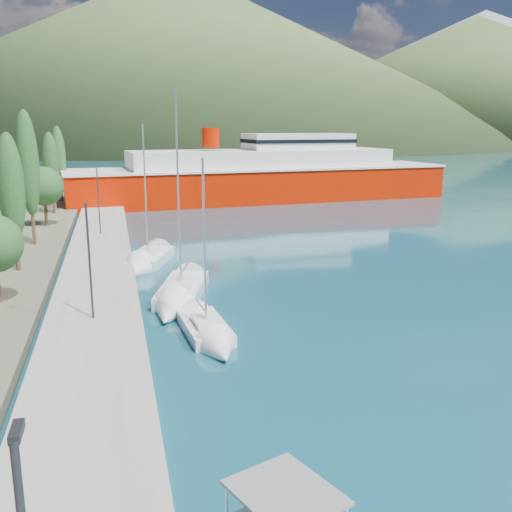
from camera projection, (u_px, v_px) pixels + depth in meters
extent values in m
plane|color=#13495A|center=(146.00, 172.00, 133.12)|extent=(1400.00, 1400.00, 0.00)
cube|color=gray|center=(98.00, 268.00, 42.03)|extent=(5.00, 88.00, 0.80)
cone|color=gray|center=(184.00, 55.00, 661.29)|extent=(760.00, 760.00, 180.00)
cone|color=gray|center=(481.00, 74.00, 670.57)|extent=(640.00, 640.00, 140.00)
cone|color=#445A2E|center=(177.00, 56.00, 394.40)|extent=(480.00, 480.00, 115.00)
cone|color=#445A2E|center=(472.00, 79.00, 430.34)|extent=(420.00, 420.00, 90.00)
cylinder|color=#47301E|center=(17.00, 255.00, 40.08)|extent=(0.30, 0.30, 2.11)
ellipsoid|color=#244C21|center=(11.00, 187.00, 39.01)|extent=(1.80, 1.80, 7.47)
cylinder|color=#47301E|center=(34.00, 230.00, 48.72)|extent=(0.30, 0.30, 2.48)
ellipsoid|color=#244C21|center=(28.00, 163.00, 47.46)|extent=(1.80, 1.80, 8.81)
cylinder|color=#47301E|center=(46.00, 214.00, 57.94)|extent=(0.36, 0.36, 2.45)
sphere|color=#244C21|center=(44.00, 186.00, 57.31)|extent=(3.92, 3.92, 3.92)
cylinder|color=#47301E|center=(54.00, 204.00, 66.17)|extent=(0.30, 0.30, 2.04)
ellipsoid|color=#244C21|center=(51.00, 164.00, 65.13)|extent=(1.80, 1.80, 7.25)
cylinder|color=#47301E|center=(61.00, 193.00, 76.41)|extent=(0.30, 0.30, 2.19)
ellipsoid|color=#244C21|center=(59.00, 156.00, 75.30)|extent=(1.80, 1.80, 7.77)
cube|color=#2D2D33|center=(17.00, 431.00, 7.43)|extent=(0.15, 0.50, 0.12)
cylinder|color=#2D2D33|center=(90.00, 263.00, 29.31)|extent=(0.12, 0.12, 6.00)
cube|color=#2D2D33|center=(86.00, 204.00, 28.87)|extent=(0.15, 0.50, 0.12)
cylinder|color=#2D2D33|center=(99.00, 202.00, 52.49)|extent=(0.12, 0.12, 6.00)
cube|color=#2D2D33|center=(97.00, 169.00, 52.05)|extent=(0.15, 0.50, 0.12)
cube|color=slate|center=(285.00, 493.00, 13.31)|extent=(2.83, 3.06, 0.09)
cube|color=silver|center=(205.00, 329.00, 29.98)|extent=(2.44, 5.19, 0.81)
cube|color=silver|center=(206.00, 321.00, 29.55)|extent=(1.39, 2.11, 0.31)
cylinder|color=silver|center=(204.00, 244.00, 28.62)|extent=(0.12, 0.12, 8.53)
cone|color=silver|center=(221.00, 352.00, 26.99)|extent=(2.24, 2.51, 2.06)
cube|color=silver|center=(183.00, 291.00, 36.66)|extent=(4.38, 7.39, 0.98)
cube|color=silver|center=(181.00, 283.00, 36.06)|extent=(2.23, 3.10, 0.38)
cylinder|color=silver|center=(178.00, 191.00, 34.75)|extent=(0.12, 0.12, 12.01)
cone|color=silver|center=(169.00, 313.00, 32.32)|extent=(3.33, 3.83, 2.51)
cube|color=silver|center=(150.00, 259.00, 45.35)|extent=(4.38, 6.37, 1.00)
cube|color=silver|center=(148.00, 252.00, 44.82)|extent=(2.23, 2.72, 0.39)
cylinder|color=silver|center=(145.00, 191.00, 43.73)|extent=(0.12, 0.12, 10.03)
cone|color=silver|center=(136.00, 271.00, 41.72)|extent=(3.33, 3.43, 2.56)
cube|color=#B61600|center=(262.00, 186.00, 82.78)|extent=(55.43, 16.57, 5.27)
cube|color=silver|center=(262.00, 168.00, 82.19)|extent=(55.84, 16.95, 0.28)
cube|color=silver|center=(262.00, 160.00, 81.94)|extent=(38.40, 13.01, 2.82)
cube|color=silver|center=(298.00, 141.00, 83.22)|extent=(15.89, 8.46, 2.26)
cylinder|color=#B61600|center=(211.00, 137.00, 78.75)|extent=(2.45, 2.45, 2.64)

